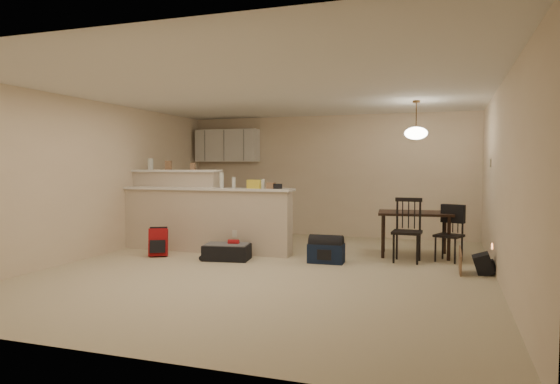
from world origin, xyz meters
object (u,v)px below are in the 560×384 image
at_px(dining_chair_far, 449,234).
at_px(black_daypack, 483,264).
at_px(dining_table, 415,217).
at_px(pendant_lamp, 416,133).
at_px(suitcase, 227,252).
at_px(navy_duffel, 326,253).
at_px(red_backpack, 158,242).
at_px(dining_chair_near, 407,230).

height_order(dining_chair_far, black_daypack, dining_chair_far).
xyz_separation_m(dining_table, dining_chair_far, (0.53, -0.33, -0.21)).
relative_size(pendant_lamp, suitcase, 0.89).
height_order(pendant_lamp, navy_duffel, pendant_lamp).
bearing_deg(red_backpack, navy_duffel, -19.32).
bearing_deg(dining_table, dining_chair_far, -38.14).
bearing_deg(dining_chair_far, dining_chair_near, -136.47).
relative_size(dining_chair_near, navy_duffel, 1.83).
height_order(pendant_lamp, black_daypack, pendant_lamp).
height_order(pendant_lamp, suitcase, pendant_lamp).
height_order(red_backpack, navy_duffel, red_backpack).
distance_m(pendant_lamp, black_daypack, 2.36).
relative_size(dining_table, black_daypack, 4.02).
height_order(pendant_lamp, red_backpack, pendant_lamp).
bearing_deg(navy_duffel, pendant_lamp, 38.10).
distance_m(suitcase, navy_duffel, 1.54).
xyz_separation_m(dining_chair_far, suitcase, (-3.26, -0.94, -0.31)).
bearing_deg(pendant_lamp, red_backpack, -161.11).
bearing_deg(dining_chair_far, black_daypack, -38.96).
distance_m(dining_table, dining_chair_near, 0.60).
bearing_deg(navy_duffel, dining_chair_far, 19.81).
xyz_separation_m(dining_chair_far, red_backpack, (-4.45, -1.01, -0.20)).
xyz_separation_m(dining_chair_far, navy_duffel, (-1.75, -0.69, -0.28)).
bearing_deg(pendant_lamp, suitcase, -155.09).
height_order(dining_table, dining_chair_near, dining_chair_near).
distance_m(dining_table, black_daypack, 1.55).
bearing_deg(suitcase, dining_chair_far, 6.74).
relative_size(suitcase, black_daypack, 2.29).
distance_m(dining_table, pendant_lamp, 1.36).
bearing_deg(suitcase, pendant_lamp, 15.53).
height_order(dining_chair_far, red_backpack, dining_chair_far).
bearing_deg(navy_duffel, dining_chair_near, 19.53).
bearing_deg(suitcase, black_daypack, -6.75).
bearing_deg(red_backpack, pendant_lamp, -7.18).
bearing_deg(pendant_lamp, dining_chair_near, -97.65).
xyz_separation_m(suitcase, red_backpack, (-1.18, -0.07, 0.10)).
bearing_deg(navy_duffel, red_backpack, -175.08).
xyz_separation_m(dining_chair_near, suitcase, (-2.66, -0.70, -0.37)).
xyz_separation_m(dining_table, black_daypack, (0.97, -1.10, -0.50)).
relative_size(dining_table, pendant_lamp, 1.97).
bearing_deg(dining_chair_near, dining_chair_far, 24.83).
distance_m(dining_chair_near, black_daypack, 1.22).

